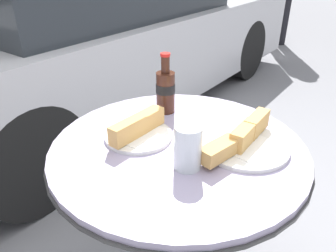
# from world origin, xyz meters

# --- Properties ---
(bistro_table) EXTENTS (0.77, 0.77, 0.74)m
(bistro_table) POSITION_xyz_m (0.00, 0.00, 0.57)
(bistro_table) COLOR #333333
(bistro_table) RESTS_ON ground_plane
(cola_bottle_left) EXTENTS (0.07, 0.07, 0.21)m
(cola_bottle_left) POSITION_xyz_m (0.16, 0.17, 0.83)
(cola_bottle_left) COLOR #3D1E14
(cola_bottle_left) RESTS_ON bistro_table
(drinking_glass) EXTENTS (0.07, 0.07, 0.12)m
(drinking_glass) POSITION_xyz_m (-0.08, -0.08, 0.80)
(drinking_glass) COLOR #C68923
(drinking_glass) RESTS_ON bistro_table
(lunch_plate_near) EXTENTS (0.21, 0.21, 0.07)m
(lunch_plate_near) POSITION_xyz_m (-0.04, 0.12, 0.77)
(lunch_plate_near) COLOR white
(lunch_plate_near) RESTS_ON bistro_table
(lunch_plate_far) EXTENTS (0.32, 0.26, 0.07)m
(lunch_plate_far) POSITION_xyz_m (0.10, -0.16, 0.77)
(lunch_plate_far) COLOR white
(lunch_plate_far) RESTS_ON bistro_table
(parked_car) EXTENTS (4.16, 1.70, 1.22)m
(parked_car) POSITION_xyz_m (1.26, 1.68, 0.59)
(parked_car) COLOR #B7B7BC
(parked_car) RESTS_ON ground_plane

